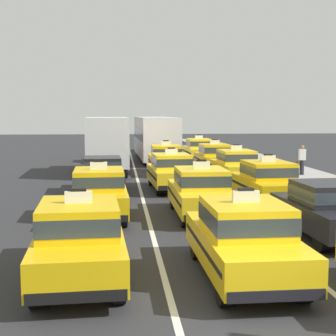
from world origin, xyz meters
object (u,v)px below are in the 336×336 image
taxi_right_third (267,182)px  taxi_right_sixth (199,149)px  box_truck_left_fourth (107,143)px  taxi_center_nearest (244,238)px  sedan_left_third (103,173)px  taxi_center_sixth (149,142)px  taxi_left_second (99,192)px  taxi_center_third (171,171)px  taxi_left_nearest (79,239)px  bus_center_fifth (155,136)px  pedestrian_mid_block (302,160)px  sedan_right_second (326,208)px  taxi_right_fifth (214,157)px  taxi_center_second (201,191)px  taxi_center_fourth (166,159)px  taxi_left_fifth (109,150)px  taxi_right_fourth (236,165)px

taxi_right_third → taxi_right_sixth: (0.12, 17.79, 0.00)m
box_truck_left_fourth → taxi_center_nearest: size_ratio=1.53×
sedan_left_third → taxi_center_sixth: 24.54m
taxi_left_second → taxi_center_third: (3.02, 6.04, 0.00)m
taxi_left_nearest → bus_center_fifth: bus_center_fifth is taller
box_truck_left_fourth → pedestrian_mid_block: 11.08m
sedan_right_second → taxi_right_sixth: bearing=90.0°
taxi_left_nearest → taxi_right_sixth: 27.04m
sedan_left_third → taxi_right_fifth: size_ratio=0.96×
taxi_center_second → taxi_center_fourth: (-0.05, 12.50, 0.00)m
taxi_center_nearest → taxi_left_nearest: bearing=175.8°
taxi_right_fifth → sedan_right_second: bearing=-89.8°
taxi_center_fourth → pedestrian_mid_block: (7.27, -2.38, 0.08)m
taxi_center_sixth → taxi_right_sixth: same height
taxi_center_nearest → taxi_right_sixth: same height
taxi_left_nearest → sedan_right_second: (6.60, 3.03, -0.03)m
sedan_left_third → pedestrian_mid_block: (10.68, 4.35, 0.11)m
bus_center_fifth → taxi_center_sixth: size_ratio=2.43×
taxi_center_sixth → sedan_left_third: bearing=-98.2°
box_truck_left_fourth → taxi_center_nearest: box_truck_left_fourth is taller
sedan_left_third → taxi_left_fifth: 14.60m
box_truck_left_fourth → taxi_right_sixth: size_ratio=1.53×
box_truck_left_fourth → bus_center_fifth: (3.37, 8.23, 0.04)m
taxi_left_fifth → taxi_center_third: (3.09, -14.22, 0.00)m
taxi_right_third → taxi_left_second: bearing=-162.0°
taxi_right_third → taxi_right_sixth: size_ratio=1.01×
taxi_center_fourth → sedan_right_second: (3.09, -15.71, -0.03)m
taxi_left_second → taxi_center_nearest: 7.40m
taxi_center_second → taxi_center_sixth: bearing=90.0°
taxi_center_nearest → bus_center_fifth: size_ratio=0.41×
box_truck_left_fourth → taxi_center_fourth: 3.55m
taxi_left_nearest → sedan_right_second: size_ratio=1.06×
bus_center_fifth → taxi_right_sixth: (3.11, -1.29, -0.94)m
bus_center_fifth → taxi_right_fourth: size_ratio=2.45×
sedan_left_third → taxi_right_fourth: bearing=21.6°
sedan_right_second → taxi_center_sixth: bearing=95.2°
taxi_left_fifth → taxi_right_fifth: size_ratio=1.01×
taxi_left_nearest → taxi_right_third: bearing=52.4°
taxi_left_fifth → taxi_center_fourth: size_ratio=1.01×
taxi_left_nearest → taxi_right_sixth: bearing=75.9°
sedan_right_second → taxi_right_sixth: size_ratio=0.95×
taxi_right_fifth → pedestrian_mid_block: bearing=-38.5°
pedestrian_mid_block → taxi_center_fourth: bearing=161.9°
taxi_left_second → box_truck_left_fourth: (-0.04, 12.92, 0.90)m
taxi_center_nearest → box_truck_left_fourth: bearing=99.7°
taxi_right_fourth → taxi_right_sixth: same height
taxi_right_fourth → pedestrian_mid_block: size_ratio=2.84×
taxi_right_third → taxi_left_fifth: bearing=109.4°
box_truck_left_fourth → taxi_left_fifth: (-0.03, 7.34, -0.90)m
taxi_left_nearest → taxi_right_fourth: same height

